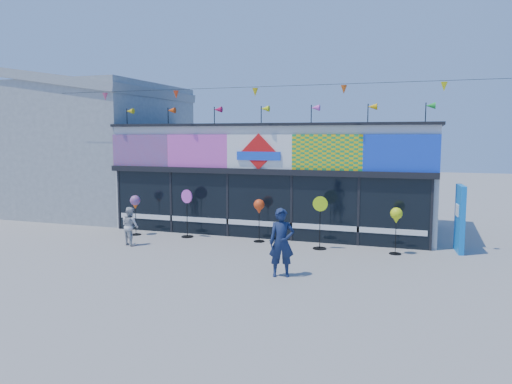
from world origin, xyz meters
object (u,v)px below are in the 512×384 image
at_px(blue_sign, 460,219).
at_px(spinner_1, 187,212).
at_px(spinner_3, 320,221).
at_px(spinner_4, 396,217).
at_px(child, 130,226).
at_px(adult_man, 282,243).
at_px(spinner_0, 135,203).
at_px(spinner_2, 259,208).

bearing_deg(blue_sign, spinner_1, 178.48).
bearing_deg(spinner_3, spinner_4, 1.49).
bearing_deg(spinner_4, spinner_1, 178.02).
bearing_deg(spinner_4, child, -169.70).
height_order(blue_sign, spinner_4, blue_sign).
height_order(blue_sign, adult_man, blue_sign).
height_order(spinner_0, child, spinner_0).
xyz_separation_m(spinner_0, spinner_3, (6.91, -0.05, -0.27)).
relative_size(spinner_4, adult_man, 0.82).
height_order(spinner_0, adult_man, adult_man).
relative_size(blue_sign, child, 1.64).
bearing_deg(spinner_2, blue_sign, 5.59).
bearing_deg(spinner_2, spinner_3, -10.42).
bearing_deg(spinner_0, adult_man, -27.83).
xyz_separation_m(spinner_0, spinner_1, (1.98, 0.26, -0.27)).
relative_size(spinner_1, spinner_2, 1.17).
relative_size(spinner_0, spinner_4, 1.01).
distance_m(spinner_4, adult_man, 4.41).
xyz_separation_m(spinner_0, child, (0.76, -1.54, -0.53)).
bearing_deg(adult_man, spinner_2, 97.93).
xyz_separation_m(spinner_0, spinner_2, (4.70, 0.35, 0.01)).
bearing_deg(spinner_2, spinner_0, -175.68).
bearing_deg(spinner_4, spinner_2, 175.69).
distance_m(spinner_2, spinner_3, 2.27).
relative_size(spinner_3, child, 1.33).
relative_size(blue_sign, spinner_2, 1.43).
relative_size(spinner_1, child, 1.34).
bearing_deg(spinner_0, spinner_3, -0.43).
distance_m(spinner_4, child, 8.67).
bearing_deg(spinner_0, spinner_1, 7.54).
distance_m(spinner_2, spinner_4, 4.59).
relative_size(adult_man, child, 1.39).
bearing_deg(child, spinner_2, -131.52).
xyz_separation_m(blue_sign, spinner_2, (-6.45, -0.63, 0.12)).
bearing_deg(spinner_0, child, -63.59).
bearing_deg(adult_man, spinner_1, 122.43).
height_order(spinner_0, spinner_1, spinner_1).
distance_m(spinner_1, spinner_2, 2.73).
height_order(spinner_2, spinner_3, spinner_3).
xyz_separation_m(spinner_1, child, (-1.22, -1.80, -0.27)).
distance_m(spinner_1, child, 2.19).
bearing_deg(blue_sign, spinner_2, 179.55).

